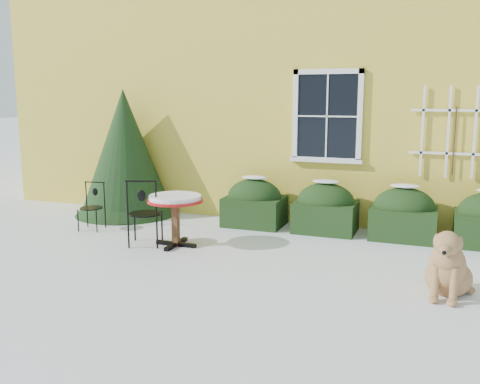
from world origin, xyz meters
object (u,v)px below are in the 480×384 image
at_px(patio_chair_near, 144,212).
at_px(patio_chair_far, 92,206).
at_px(bistro_table, 175,204).
at_px(dog, 448,269).
at_px(evergreen_shrub, 126,165).

distance_m(patio_chair_near, patio_chair_far, 1.52).
bearing_deg(patio_chair_near, bistro_table, 176.71).
bearing_deg(patio_chair_far, patio_chair_near, -32.09).
xyz_separation_m(bistro_table, dog, (3.98, -0.83, -0.33)).
height_order(bistro_table, patio_chair_near, patio_chair_near).
height_order(bistro_table, dog, dog).
bearing_deg(bistro_table, dog, -11.79).
height_order(patio_chair_near, patio_chair_far, patio_chair_near).
xyz_separation_m(evergreen_shrub, dog, (5.97, -2.58, -0.64)).
relative_size(bistro_table, dog, 0.93).
relative_size(evergreen_shrub, patio_chair_near, 2.31).
xyz_separation_m(bistro_table, patio_chair_near, (-0.47, -0.13, -0.14)).
relative_size(patio_chair_near, dog, 1.14).
relative_size(evergreen_shrub, patio_chair_far, 2.97).
bearing_deg(patio_chair_near, evergreen_shrub, -70.07).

